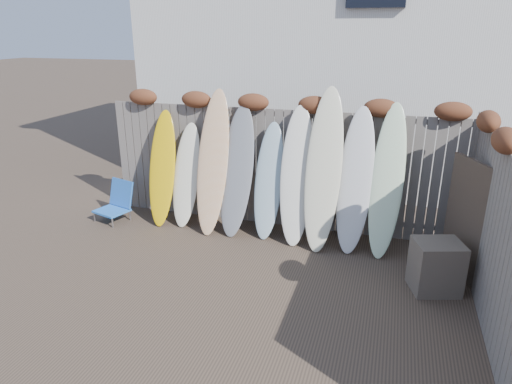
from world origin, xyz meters
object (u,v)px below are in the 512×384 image
(beach_chair, at_px, (117,202))
(wooden_crate, at_px, (436,266))
(surfboard_0, at_px, (162,168))
(lattice_panel, at_px, (470,224))

(beach_chair, xyz_separation_m, wooden_crate, (5.27, -0.86, 0.02))
(beach_chair, distance_m, wooden_crate, 5.34)
(wooden_crate, relative_size, surfboard_0, 0.34)
(wooden_crate, xyz_separation_m, lattice_panel, (0.38, 0.39, 0.48))
(beach_chair, bearing_deg, lattice_panel, -4.75)
(beach_chair, height_order, surfboard_0, surfboard_0)
(surfboard_0, bearing_deg, wooden_crate, -17.89)
(beach_chair, height_order, lattice_panel, lattice_panel)
(wooden_crate, height_order, surfboard_0, surfboard_0)
(beach_chair, bearing_deg, surfboard_0, 12.47)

